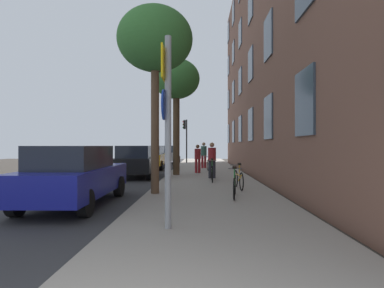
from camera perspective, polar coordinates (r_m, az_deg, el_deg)
name	(u,v)px	position (r m, az deg, el deg)	size (l,w,h in m)	color
ground_plane	(143,175)	(17.14, -9.10, -5.78)	(41.80, 41.80, 0.00)	#332D28
road_asphalt	(105,175)	(17.64, -15.85, -5.60)	(7.00, 38.00, 0.01)	#2D2D30
sidewalk	(207,174)	(16.85, 2.74, -5.67)	(4.20, 38.00, 0.12)	gray
building_facade	(256,47)	(17.35, 11.78, 17.27)	(0.56, 27.00, 13.72)	brown
sign_post	(167,118)	(5.66, -4.71, 4.84)	(0.16, 0.60, 3.53)	gray
traffic_light	(186,133)	(27.56, -1.22, 2.03)	(0.43, 0.24, 3.86)	black
tree_near	(155,41)	(10.36, -6.89, 18.45)	(2.41, 2.41, 5.93)	brown
tree_far	(176,81)	(16.32, -2.95, 11.63)	(2.45, 2.45, 6.05)	#4C3823
bicycle_0	(235,185)	(9.14, 7.93, -7.61)	(0.42, 1.63, 0.91)	black
bicycle_1	(239,179)	(10.94, 8.67, -6.41)	(0.42, 1.61, 0.91)	black
bicycle_2	(212,172)	(13.05, 3.75, -5.29)	(0.42, 1.68, 0.98)	black
bicycle_3	(209,165)	(17.94, 3.19, -3.93)	(0.42, 1.74, 0.98)	black
pedestrian_0	(212,158)	(14.28, 3.74, -2.58)	(0.47, 0.47, 1.66)	#26262D
pedestrian_1	(198,157)	(17.13, 1.06, -2.37)	(0.36, 0.36, 1.57)	maroon
pedestrian_2	(204,153)	(20.76, 2.21, -1.75)	(0.51, 0.51, 1.74)	maroon
car_0	(75,175)	(8.96, -20.91, -5.37)	(1.86, 4.51, 1.62)	navy
car_1	(136,161)	(15.95, -10.36, -3.16)	(1.99, 4.02, 1.62)	black
car_2	(152,157)	(21.51, -7.52, -2.42)	(1.84, 4.25, 1.62)	orange
car_3	(169,154)	(28.19, -4.36, -1.92)	(2.03, 4.02, 1.62)	#B7B7BC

